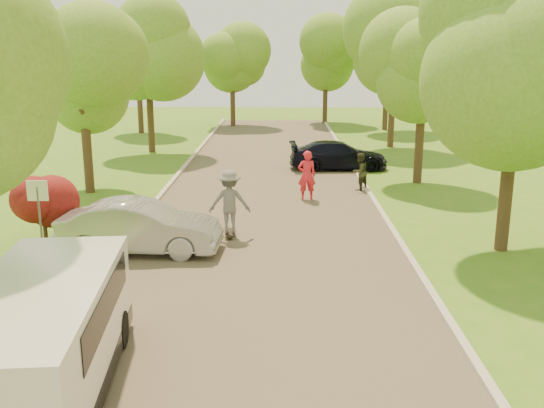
# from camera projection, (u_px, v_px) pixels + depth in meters

# --- Properties ---
(ground) EXTENTS (100.00, 100.00, 0.00)m
(ground) POSITION_uv_depth(u_px,v_px,m) (252.00, 326.00, 12.35)
(ground) COLOR #3F771C
(ground) RESTS_ON ground
(road) EXTENTS (8.00, 60.00, 0.01)m
(road) POSITION_uv_depth(u_px,v_px,m) (263.00, 220.00, 20.10)
(road) COLOR #4C4438
(road) RESTS_ON ground
(curb_left) EXTENTS (0.18, 60.00, 0.12)m
(curb_left) POSITION_uv_depth(u_px,v_px,m) (142.00, 218.00, 20.15)
(curb_left) COLOR #B2AD9E
(curb_left) RESTS_ON ground
(curb_right) EXTENTS (0.18, 60.00, 0.12)m
(curb_right) POSITION_uv_depth(u_px,v_px,m) (385.00, 219.00, 20.03)
(curb_right) COLOR #B2AD9E
(curb_right) RESTS_ON ground
(street_sign) EXTENTS (0.55, 0.06, 2.17)m
(street_sign) POSITION_uv_depth(u_px,v_px,m) (39.00, 203.00, 15.92)
(street_sign) COLOR #59595E
(street_sign) RESTS_ON ground
(red_shrub) EXTENTS (1.70, 1.70, 1.95)m
(red_shrub) POSITION_uv_depth(u_px,v_px,m) (43.00, 206.00, 17.50)
(red_shrub) COLOR #382619
(red_shrub) RESTS_ON ground
(tree_l_midb) EXTENTS (4.30, 4.20, 6.62)m
(tree_l_midb) POSITION_uv_depth(u_px,v_px,m) (86.00, 75.00, 22.95)
(tree_l_midb) COLOR #382619
(tree_l_midb) RESTS_ON ground
(tree_l_far) EXTENTS (4.92, 4.80, 7.79)m
(tree_l_far) POSITION_uv_depth(u_px,v_px,m) (151.00, 51.00, 32.43)
(tree_l_far) COLOR #382619
(tree_l_far) RESTS_ON ground
(tree_r_mida) EXTENTS (5.13, 5.00, 7.95)m
(tree_r_mida) POSITION_uv_depth(u_px,v_px,m) (529.00, 47.00, 15.74)
(tree_r_mida) COLOR #382619
(tree_r_mida) RESTS_ON ground
(tree_r_midb) EXTENTS (4.51, 4.40, 7.01)m
(tree_r_midb) POSITION_uv_depth(u_px,v_px,m) (429.00, 66.00, 24.63)
(tree_r_midb) COLOR #382619
(tree_r_midb) RESTS_ON ground
(tree_r_far) EXTENTS (5.33, 5.20, 8.34)m
(tree_r_far) POSITION_uv_depth(u_px,v_px,m) (399.00, 44.00, 34.09)
(tree_r_far) COLOR #382619
(tree_r_far) RESTS_ON ground
(tree_bg_a) EXTENTS (5.12, 5.00, 7.72)m
(tree_bg_a) POSITION_uv_depth(u_px,v_px,m) (141.00, 53.00, 40.25)
(tree_bg_a) COLOR #382619
(tree_bg_a) RESTS_ON ground
(tree_bg_b) EXTENTS (5.12, 5.00, 7.95)m
(tree_bg_b) POSITION_uv_depth(u_px,v_px,m) (391.00, 50.00, 41.90)
(tree_bg_b) COLOR #382619
(tree_bg_b) RESTS_ON ground
(tree_bg_c) EXTENTS (4.92, 4.80, 7.33)m
(tree_bg_c) POSITION_uv_depth(u_px,v_px,m) (235.00, 57.00, 44.12)
(tree_bg_c) COLOR #382619
(tree_bg_c) RESTS_ON ground
(tree_bg_d) EXTENTS (5.12, 5.00, 7.72)m
(tree_bg_d) POSITION_uv_depth(u_px,v_px,m) (329.00, 53.00, 45.89)
(tree_bg_d) COLOR #382619
(tree_bg_d) RESTS_ON ground
(minivan) EXTENTS (2.51, 5.36, 1.93)m
(minivan) POSITION_uv_depth(u_px,v_px,m) (42.00, 339.00, 9.58)
(minivan) COLOR white
(minivan) RESTS_ON ground
(silver_sedan) EXTENTS (4.49, 1.76, 1.46)m
(silver_sedan) POSITION_uv_depth(u_px,v_px,m) (140.00, 227.00, 16.71)
(silver_sedan) COLOR #A0A0A5
(silver_sedan) RESTS_ON ground
(dark_sedan) EXTENTS (4.68, 2.08, 1.33)m
(dark_sedan) POSITION_uv_depth(u_px,v_px,m) (338.00, 155.00, 28.62)
(dark_sedan) COLOR black
(dark_sedan) RESTS_ON ground
(longboard) EXTENTS (0.31, 0.99, 0.11)m
(longboard) POSITION_uv_depth(u_px,v_px,m) (230.00, 233.00, 18.30)
(longboard) COLOR black
(longboard) RESTS_ON ground
(skateboarder) EXTENTS (1.27, 0.76, 1.92)m
(skateboarder) POSITION_uv_depth(u_px,v_px,m) (230.00, 202.00, 18.07)
(skateboarder) COLOR slate
(skateboarder) RESTS_ON longboard
(person_striped) EXTENTS (0.72, 0.51, 1.87)m
(person_striped) POSITION_uv_depth(u_px,v_px,m) (307.00, 175.00, 22.66)
(person_striped) COLOR red
(person_striped) RESTS_ON ground
(person_olive) EXTENTS (0.93, 0.92, 1.52)m
(person_olive) POSITION_uv_depth(u_px,v_px,m) (360.00, 172.00, 24.25)
(person_olive) COLOR #2D301D
(person_olive) RESTS_ON ground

